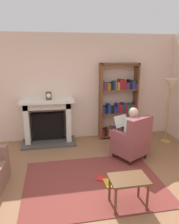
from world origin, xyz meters
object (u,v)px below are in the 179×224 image
Objects in this scene: floor_lamp at (170,89)px; armchair_reading at (133,140)px; bookshelf at (119,103)px; seated_reader at (129,130)px; fireplace at (48,120)px; mantel_clock at (49,96)px; side_table at (128,183)px.

armchair_reading is at bearing -149.14° from floor_lamp.
seated_reader is (-0.15, -1.20, -0.32)m from bookshelf.
fireplace is at bearing -178.86° from bookshelf.
floor_lamp is (2.96, -0.55, 0.77)m from fireplace.
mantel_clock is 0.17× the size of seated_reader.
fireplace is 2.07m from seated_reader.
mantel_clock is at bearing -63.57° from fireplace.
floor_lamp is at bearing 177.71° from seated_reader.
mantel_clock is 0.34× the size of side_table.
bookshelf is 2.86m from side_table.
side_table is at bearing -66.80° from fireplace.
seated_reader is at bearing 69.73° from side_table.
seated_reader is 1.63m from side_table.
fireplace reaches higher than side_table.
floor_lamp reaches higher than side_table.
floor_lamp is (1.81, 2.13, 0.98)m from side_table.
seated_reader reaches higher than fireplace.
mantel_clock reaches higher than armchair_reading.
seated_reader is (-0.06, 0.10, 0.20)m from armchair_reading.
mantel_clock is at bearing -62.65° from armchair_reading.
side_table is (-0.61, -1.41, -0.03)m from armchair_reading.
seated_reader is at bearing -90.00° from armchair_reading.
fireplace reaches higher than armchair_reading.
bookshelf is 1.26m from seated_reader.
mantel_clock is 1.84m from bookshelf.
side_table is at bearing -66.93° from mantel_clock.
fireplace is 1.90m from bookshelf.
mantel_clock is at bearing 113.07° from side_table.
fireplace is 0.82× the size of floor_lamp.
seated_reader is (1.66, -1.07, -0.60)m from mantel_clock.
bookshelf reaches higher than fireplace.
side_table is at bearing 38.12° from armchair_reading.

